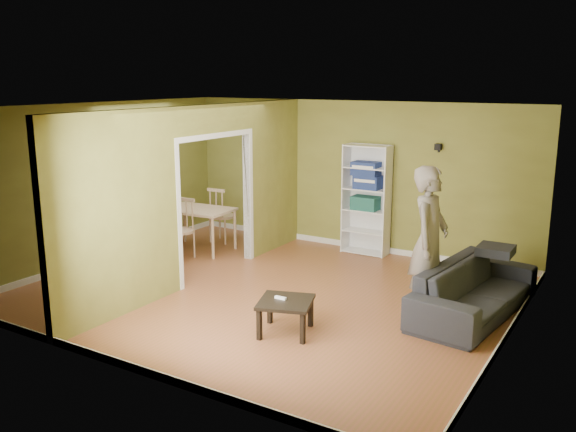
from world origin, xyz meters
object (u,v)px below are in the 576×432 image
object	(u,v)px
chair_near	(180,229)
bookshelf	(368,199)
dining_table	(197,213)
chair_far	(222,214)
chair_left	(165,221)
sofa	(475,282)
person	(430,228)
coffee_table	(286,305)

from	to	relation	value
chair_near	bookshelf	bearing A→B (deg)	38.83
bookshelf	dining_table	distance (m)	2.97
dining_table	chair_far	bearing A→B (deg)	87.49
bookshelf	chair_left	distance (m)	3.67
sofa	bookshelf	world-z (taller)	bookshelf
bookshelf	dining_table	xyz separation A→B (m)	(-2.61, -1.40, -0.27)
person	dining_table	distance (m)	4.50
chair_left	person	bearing A→B (deg)	102.62
sofa	chair_near	distance (m)	4.87
person	chair_near	world-z (taller)	person
dining_table	person	bearing A→B (deg)	-9.69
dining_table	chair_far	distance (m)	0.68
bookshelf	chair_far	distance (m)	2.71
person	coffee_table	bearing A→B (deg)	140.74
bookshelf	person	bearing A→B (deg)	-50.01
chair_near	person	bearing A→B (deg)	-1.65
person	chair_far	size ratio (longest dim) A/B	2.18
coffee_table	dining_table	distance (m)	3.94
chair_left	chair_far	bearing A→B (deg)	152.83
coffee_table	chair_far	xyz separation A→B (m)	(-3.17, 2.94, 0.17)
bookshelf	sofa	bearing A→B (deg)	-39.13
bookshelf	dining_table	world-z (taller)	bookshelf
bookshelf	chair_far	xyz separation A→B (m)	(-2.58, -0.73, -0.43)
sofa	chair_far	xyz separation A→B (m)	(-4.93, 1.18, 0.08)
sofa	chair_far	bearing A→B (deg)	83.82
coffee_table	dining_table	size ratio (longest dim) A/B	0.52
chair_far	coffee_table	bearing A→B (deg)	132.57
dining_table	chair_left	bearing A→B (deg)	-177.35
chair_near	chair_left	bearing A→B (deg)	147.96
dining_table	chair_near	xyz separation A→B (m)	(0.09, -0.57, -0.16)
person	coffee_table	distance (m)	2.09
coffee_table	chair_far	distance (m)	4.33
sofa	chair_left	xyz separation A→B (m)	(-5.70, 0.48, 0.01)
dining_table	sofa	bearing A→B (deg)	-5.96
sofa	chair_left	world-z (taller)	chair_left
bookshelf	chair_near	xyz separation A→B (m)	(-2.52, -1.97, -0.43)
person	chair_far	xyz separation A→B (m)	(-4.38, 1.42, -0.61)
dining_table	chair_near	size ratio (longest dim) A/B	1.18
sofa	person	world-z (taller)	person
chair_left	sofa	bearing A→B (deg)	105.72
dining_table	chair_left	distance (m)	0.77
sofa	chair_far	size ratio (longest dim) A/B	2.22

